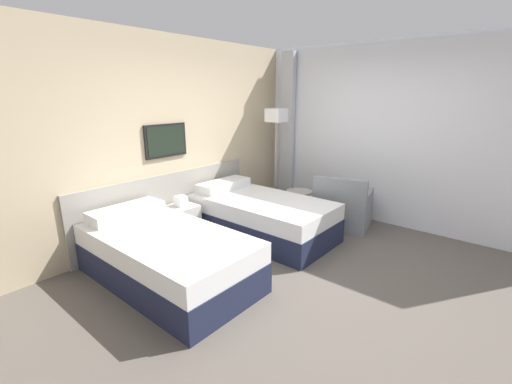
{
  "coord_description": "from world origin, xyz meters",
  "views": [
    {
      "loc": [
        -3.05,
        -1.81,
        1.95
      ],
      "look_at": [
        0.28,
        0.99,
        0.7
      ],
      "focal_mm": 24.0,
      "sensor_mm": 36.0,
      "label": 1
    }
  ],
  "objects_px": {
    "nightstand": "(182,221)",
    "armchair": "(342,210)",
    "floor_lamp": "(276,123)",
    "bed_near_window": "(261,216)",
    "bed_near_door": "(166,256)",
    "side_table": "(299,201)"
  },
  "relations": [
    {
      "from": "nightstand",
      "to": "armchair",
      "type": "relative_size",
      "value": 0.68
    },
    {
      "from": "floor_lamp",
      "to": "armchair",
      "type": "relative_size",
      "value": 1.9
    },
    {
      "from": "bed_near_window",
      "to": "floor_lamp",
      "type": "bearing_deg",
      "value": 27.22
    },
    {
      "from": "bed_near_door",
      "to": "floor_lamp",
      "type": "height_order",
      "value": "floor_lamp"
    },
    {
      "from": "bed_near_window",
      "to": "bed_near_door",
      "type": "bearing_deg",
      "value": 180.0
    },
    {
      "from": "bed_near_door",
      "to": "bed_near_window",
      "type": "height_order",
      "value": "same"
    },
    {
      "from": "bed_near_door",
      "to": "bed_near_window",
      "type": "xyz_separation_m",
      "value": [
        1.61,
        0.0,
        0.0
      ]
    },
    {
      "from": "bed_near_door",
      "to": "armchair",
      "type": "relative_size",
      "value": 2.19
    },
    {
      "from": "side_table",
      "to": "armchair",
      "type": "height_order",
      "value": "armchair"
    },
    {
      "from": "nightstand",
      "to": "bed_near_window",
      "type": "bearing_deg",
      "value": -43.12
    },
    {
      "from": "side_table",
      "to": "armchair",
      "type": "relative_size",
      "value": 0.56
    },
    {
      "from": "bed_near_door",
      "to": "floor_lamp",
      "type": "distance_m",
      "value": 2.95
    },
    {
      "from": "nightstand",
      "to": "armchair",
      "type": "height_order",
      "value": "armchair"
    },
    {
      "from": "nightstand",
      "to": "bed_near_door",
      "type": "bearing_deg",
      "value": -136.88
    },
    {
      "from": "nightstand",
      "to": "armchair",
      "type": "distance_m",
      "value": 2.37
    },
    {
      "from": "armchair",
      "to": "nightstand",
      "type": "bearing_deg",
      "value": 38.41
    },
    {
      "from": "bed_near_window",
      "to": "nightstand",
      "type": "bearing_deg",
      "value": 136.88
    },
    {
      "from": "bed_near_window",
      "to": "nightstand",
      "type": "height_order",
      "value": "bed_near_window"
    },
    {
      "from": "side_table",
      "to": "nightstand",
      "type": "bearing_deg",
      "value": 150.54
    },
    {
      "from": "nightstand",
      "to": "armchair",
      "type": "xyz_separation_m",
      "value": [
        1.85,
        -1.48,
        0.01
      ]
    },
    {
      "from": "bed_near_door",
      "to": "armchair",
      "type": "height_order",
      "value": "armchair"
    },
    {
      "from": "bed_near_window",
      "to": "nightstand",
      "type": "distance_m",
      "value": 1.1
    }
  ]
}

